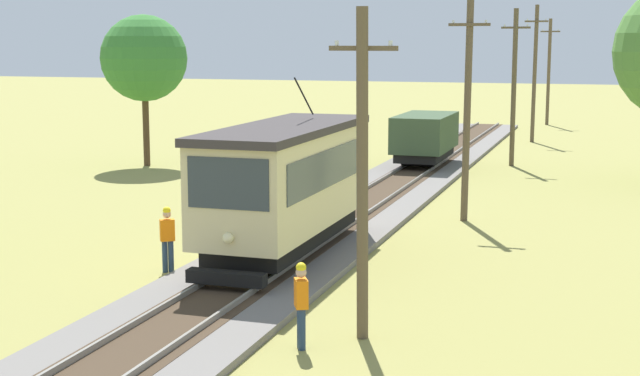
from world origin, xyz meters
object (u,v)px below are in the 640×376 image
Objects in this scene: utility_pole_far at (514,86)px; utility_pole_distant at (535,72)px; tree_right_near at (144,58)px; utility_pole_mid at (467,108)px; track_worker at (301,301)px; utility_pole_near_tram at (362,173)px; red_tram at (286,183)px; utility_pole_horizon at (549,71)px; second_worker at (167,236)px; freight_car at (425,137)px.

utility_pole_distant is at bearing 90.00° from utility_pole_far.
utility_pole_distant is 24.29m from tree_right_near.
track_worker is at bearing -93.94° from utility_pole_mid.
track_worker is at bearing -136.77° from utility_pole_near_tram.
tree_right_near is (-13.34, 16.39, 3.09)m from red_tram.
utility_pole_near_tram is at bearing -90.00° from utility_pole_horizon.
utility_pole_horizon is 4.34× the size of second_worker.
tree_right_near is (-13.34, -3.25, 3.73)m from freight_car.
red_tram is at bearing 98.39° from second_worker.
utility_pole_distant is at bearing 90.00° from utility_pole_near_tram.
second_worker is at bearing 149.32° from utility_pole_near_tram.
utility_pole_near_tram is 2.86m from track_worker.
second_worker is (-2.51, -21.99, -0.57)m from freight_car.
second_worker is at bearing -104.82° from utility_pole_far.
freight_car reaches higher than track_worker.
utility_pole_mid is at bearing 61.89° from red_tram.
freight_car is 0.69× the size of utility_pole_mid.
utility_pole_far is at bearing 130.45° from second_worker.
tree_right_near is at bearing 129.14° from red_tram.
utility_pole_far reaches higher than utility_pole_near_tram.
red_tram is at bearing 122.42° from utility_pole_near_tram.
utility_pole_horizon is (-0.00, 11.99, -0.28)m from utility_pole_distant.
red_tram is 1.15× the size of tree_right_near.
utility_pole_mid is 0.98× the size of utility_pole_horizon.
utility_pole_far is at bearing 79.88° from red_tram.
utility_pole_near_tram is 7.88m from second_worker.
utility_pole_near_tram is at bearing -90.00° from utility_pole_mid.
utility_pole_horizon is at bearing 90.00° from utility_pole_mid.
utility_pole_horizon reaches higher than utility_pole_mid.
freight_car is 0.68× the size of utility_pole_far.
utility_pole_distant is at bearing 83.33° from red_tram.
tree_right_near is at bearing 96.61° from track_worker.
track_worker is (2.92, -7.09, -1.21)m from red_tram.
utility_pole_horizon is 33.82m from tree_right_near.
second_worker is (-6.42, -47.80, -2.98)m from utility_pole_horizon.
red_tram is at bearing -50.86° from tree_right_near.
utility_pole_near_tram reaches higher than track_worker.
utility_pole_distant reaches higher than freight_car.
utility_pole_mid is at bearing 111.70° from second_worker.
freight_car is 26.90m from track_worker.
utility_pole_distant is 12.00m from utility_pole_horizon.
utility_pole_far reaches higher than track_worker.
utility_pole_mid is at bearing -90.00° from utility_pole_far.
red_tram is 4.79× the size of track_worker.
track_worker is 28.89m from tree_right_near.
utility_pole_distant reaches higher than red_tram.
tree_right_near is (-17.25, 9.07, 1.40)m from utility_pole_mid.
utility_pole_distant reaches higher than utility_pole_horizon.
freight_car is 0.63× the size of utility_pole_distant.
utility_pole_horizon reaches higher than second_worker.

